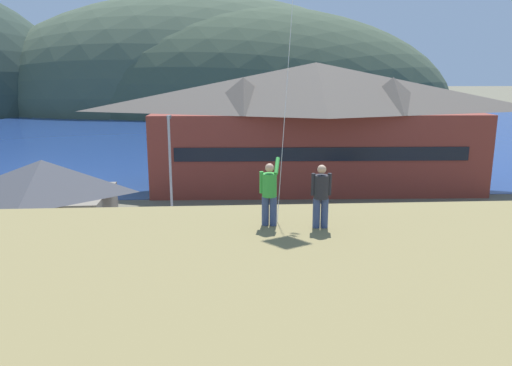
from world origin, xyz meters
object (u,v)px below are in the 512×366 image
parked_car_mid_row_far (496,269)px  moored_boat_outer_mooring (252,161)px  person_kite_flyer (269,192)px  parked_car_back_row_left (316,233)px  moored_boat_wharfside (188,160)px  harbor_lodge (315,123)px  wharf_dock (218,162)px  parked_car_front_row_red (230,281)px  parking_light_pole (170,164)px  parked_car_mid_row_near (404,224)px  parked_car_front_row_end (343,278)px  person_companion (321,194)px  storage_shed_near_lot (46,210)px

parked_car_mid_row_far → moored_boat_outer_mooring: bearing=107.7°
person_kite_flyer → parked_car_back_row_left: bearing=74.1°
moored_boat_wharfside → parked_car_mid_row_far: size_ratio=1.38×
harbor_lodge → wharf_dock: (-8.69, 11.07, -5.42)m
parked_car_front_row_red → parking_light_pole: bearing=108.3°
parked_car_mid_row_near → harbor_lodge: bearing=101.3°
moored_boat_wharfside → parked_car_front_row_end: moored_boat_wharfside is taller
parked_car_front_row_red → parked_car_mid_row_far: bearing=2.8°
parking_light_pole → person_kite_flyer: (4.79, -18.64, 2.70)m
wharf_dock → person_companion: size_ratio=6.21×
person_kite_flyer → moored_boat_wharfside: bearing=97.5°
storage_shed_near_lot → parked_car_back_row_left: bearing=3.8°
wharf_dock → parked_car_mid_row_near: parked_car_mid_row_near is taller
storage_shed_near_lot → person_companion: bearing=-47.3°
parked_car_front_row_red → parked_car_mid_row_far: size_ratio=0.98×
parked_car_front_row_end → person_companion: (-2.65, -7.73, 5.92)m
person_companion → parked_car_mid_row_far: bearing=39.4°
parked_car_front_row_red → parked_car_front_row_end: size_ratio=0.99×
storage_shed_near_lot → parked_car_back_row_left: size_ratio=1.66×
storage_shed_near_lot → parking_light_pole: 8.43m
moored_boat_wharfside → parked_car_back_row_left: 27.95m
storage_shed_near_lot → person_kite_flyer: 17.29m
moored_boat_outer_mooring → parked_car_front_row_end: size_ratio=1.93×
person_kite_flyer → harbor_lodge: bearing=77.4°
parked_car_mid_row_near → parked_car_back_row_left: (-5.65, -1.22, 0.00)m
parked_car_back_row_left → person_companion: 15.57m
storage_shed_near_lot → parked_car_front_row_end: storage_shed_near_lot is taller
parked_car_mid_row_near → person_companion: 18.43m
parked_car_mid_row_far → person_companion: person_companion is taller
storage_shed_near_lot → parked_car_front_row_red: bearing=-29.4°
storage_shed_near_lot → person_kite_flyer: size_ratio=3.87×
moored_boat_wharfside → parking_light_pole: 21.90m
moored_boat_wharfside → parked_car_front_row_end: bearing=-74.1°
storage_shed_near_lot → parked_car_back_row_left: 14.90m
harbor_lodge → parked_car_front_row_end: bearing=-96.7°
parked_car_front_row_end → parked_car_front_row_red: bearing=-179.7°
parked_car_front_row_red → person_companion: 10.02m
wharf_dock → parking_light_pole: size_ratio=1.47×
parked_car_mid_row_near → person_companion: bearing=-118.1°
harbor_lodge → wharf_dock: harbor_lodge is taller
parking_light_pole → parked_car_front_row_red: bearing=-71.7°
wharf_dock → parked_car_back_row_left: (6.00, -27.02, 0.71)m
storage_shed_near_lot → person_kite_flyer: (10.80, -12.89, 4.05)m
moored_boat_wharfside → parked_car_front_row_red: moored_boat_wharfside is taller
moored_boat_wharfside → parked_car_front_row_red: bearing=-82.6°
wharf_dock → person_kite_flyer: size_ratio=5.82×
harbor_lodge → parking_light_pole: harbor_lodge is taller
wharf_dock → parking_light_pole: 22.76m
parked_car_mid_row_far → person_kite_flyer: person_kite_flyer is taller
parked_car_mid_row_far → person_companion: bearing=-140.6°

